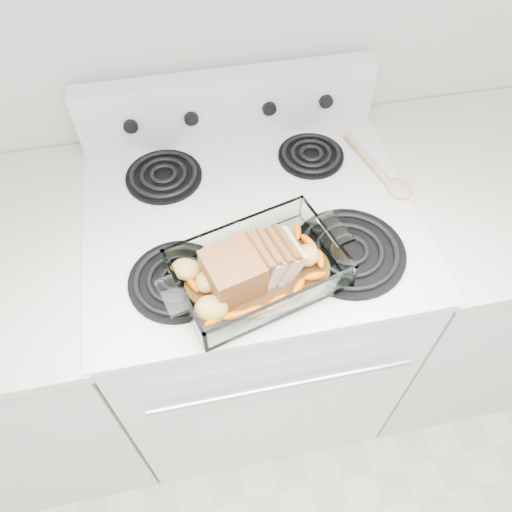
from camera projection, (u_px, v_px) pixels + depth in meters
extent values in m
cube|color=silver|center=(252.00, 314.00, 1.56)|extent=(0.76, 0.65, 0.92)
cube|color=black|center=(274.00, 413.00, 1.38)|extent=(0.65, 0.02, 0.55)
cylinder|color=silver|center=(282.00, 386.00, 1.12)|extent=(0.61, 0.02, 0.02)
cube|color=silver|center=(251.00, 216.00, 1.18)|extent=(0.78, 0.67, 0.02)
cube|color=silver|center=(228.00, 105.00, 1.28)|extent=(0.76, 0.06, 0.18)
cylinder|color=black|center=(178.00, 281.00, 1.06)|extent=(0.21, 0.21, 0.01)
cylinder|color=black|center=(349.00, 252.00, 1.10)|extent=(0.25, 0.25, 0.01)
cylinder|color=black|center=(164.00, 176.00, 1.24)|extent=(0.19, 0.19, 0.01)
cylinder|color=black|center=(311.00, 156.00, 1.29)|extent=(0.17, 0.17, 0.01)
cylinder|color=black|center=(131.00, 125.00, 1.23)|extent=(0.04, 0.02, 0.04)
cylinder|color=black|center=(191.00, 118.00, 1.25)|extent=(0.04, 0.02, 0.04)
cylinder|color=black|center=(269.00, 108.00, 1.27)|extent=(0.04, 0.02, 0.04)
cylinder|color=black|center=(326.00, 101.00, 1.29)|extent=(0.04, 0.02, 0.04)
cube|color=silver|center=(34.00, 355.00, 1.49)|extent=(0.55, 0.65, 0.90)
cube|color=silver|center=(450.00, 281.00, 1.64)|extent=(0.55, 0.65, 0.90)
cube|color=silver|center=(506.00, 179.00, 1.27)|extent=(0.58, 0.68, 0.03)
cube|color=white|center=(258.00, 276.00, 1.05)|extent=(0.34, 0.22, 0.01)
cube|color=white|center=(269.00, 311.00, 0.96)|extent=(0.34, 0.01, 0.06)
cube|color=white|center=(248.00, 228.00, 1.09)|extent=(0.34, 0.01, 0.06)
cube|color=white|center=(178.00, 280.00, 1.01)|extent=(0.01, 0.22, 0.06)
cube|color=white|center=(335.00, 254.00, 1.05)|extent=(0.01, 0.22, 0.06)
cylinder|color=#402A11|center=(258.00, 274.00, 1.05)|extent=(0.20, 0.20, 0.00)
cube|color=brown|center=(231.00, 267.00, 1.01)|extent=(0.11, 0.11, 0.09)
cube|color=beige|center=(260.00, 263.00, 1.02)|extent=(0.04, 0.10, 0.08)
cube|color=beige|center=(270.00, 262.00, 1.02)|extent=(0.04, 0.10, 0.08)
cube|color=beige|center=(280.00, 261.00, 1.03)|extent=(0.05, 0.10, 0.07)
cube|color=beige|center=(289.00, 260.00, 1.03)|extent=(0.05, 0.10, 0.07)
ellipsoid|color=#ED5500|center=(200.00, 312.00, 0.99)|extent=(0.05, 0.02, 0.02)
ellipsoid|color=#ED5500|center=(315.00, 292.00, 1.01)|extent=(0.05, 0.02, 0.02)
ellipsoid|color=#ED5500|center=(320.00, 255.00, 1.07)|extent=(0.05, 0.02, 0.02)
ellipsoid|color=#ED5500|center=(189.00, 269.00, 1.05)|extent=(0.05, 0.02, 0.02)
ellipsoid|color=#BB8C3C|center=(186.00, 253.00, 1.06)|extent=(0.06, 0.05, 0.04)
ellipsoid|color=#BB8C3C|center=(259.00, 238.00, 1.08)|extent=(0.06, 0.05, 0.04)
ellipsoid|color=#BB8C3C|center=(313.00, 268.00, 1.04)|extent=(0.06, 0.05, 0.04)
cylinder|color=beige|center=(367.00, 159.00, 1.27)|extent=(0.06, 0.20, 0.02)
ellipsoid|color=beige|center=(400.00, 188.00, 1.21)|extent=(0.06, 0.07, 0.02)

